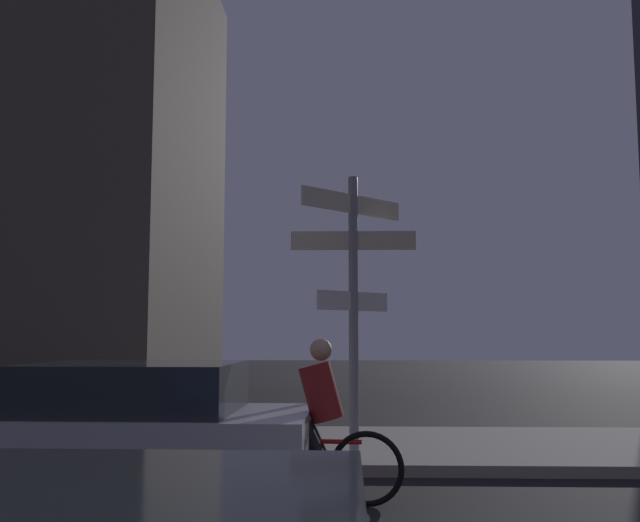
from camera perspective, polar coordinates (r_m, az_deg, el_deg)
The scene contains 5 objects.
sidewalk_kerb at distance 10.27m, azimuth 10.39°, elevation -14.71°, with size 40.00×3.40×0.14m, color gray.
signpost at distance 8.88m, azimuth 2.73°, elevation -2.03°, with size 1.59×1.26×3.52m.
car_near_right at distance 7.31m, azimuth -16.75°, elevation -12.90°, with size 4.20×2.07×1.37m.
cyclist at distance 7.07m, azimuth -0.33°, elevation -13.32°, with size 1.82×0.36×1.61m.
building_left_block at distance 20.42m, azimuth -23.60°, elevation 7.04°, with size 9.77×8.70×12.11m.
Camera 1 is at (-1.47, -3.69, 1.66)m, focal length 39.42 mm.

